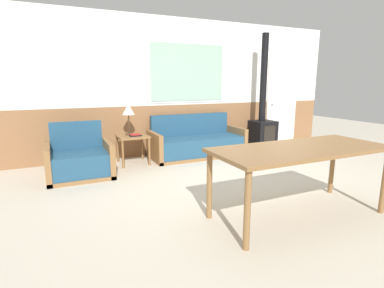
{
  "coord_description": "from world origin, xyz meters",
  "views": [
    {
      "loc": [
        -2.47,
        -3.13,
        1.46
      ],
      "look_at": [
        -0.6,
        0.97,
        0.52
      ],
      "focal_mm": 28.0,
      "sensor_mm": 36.0,
      "label": 1
    }
  ],
  "objects": [
    {
      "name": "dining_table",
      "position": [
        -0.12,
        -0.78,
        0.7
      ],
      "size": [
        1.96,
        0.82,
        0.78
      ],
      "color": "olive",
      "rests_on": "ground_plane"
    },
    {
      "name": "entry_door",
      "position": [
        2.51,
        2.57,
        0.99
      ],
      "size": [
        0.87,
        0.09,
        1.98
      ],
      "color": "white",
      "rests_on": "ground_plane"
    },
    {
      "name": "table_lamp",
      "position": [
        -1.28,
        2.21,
        0.96
      ],
      "size": [
        0.22,
        0.22,
        0.57
      ],
      "color": "#4C3823",
      "rests_on": "side_table"
    },
    {
      "name": "ground_plane",
      "position": [
        0.0,
        0.0,
        0.0
      ],
      "size": [
        16.0,
        16.0,
        0.0
      ],
      "primitive_type": "plane",
      "color": "beige"
    },
    {
      "name": "wood_stove",
      "position": [
        1.6,
        2.09,
        0.63
      ],
      "size": [
        0.47,
        0.48,
        2.45
      ],
      "color": "black",
      "rests_on": "ground_plane"
    },
    {
      "name": "wall_back",
      "position": [
        0.0,
        2.63,
        1.37
      ],
      "size": [
        7.2,
        0.09,
        2.7
      ],
      "color": "#8E603D",
      "rests_on": "ground_plane"
    },
    {
      "name": "armchair",
      "position": [
        -2.19,
        1.72,
        0.25
      ],
      "size": [
        0.96,
        0.82,
        0.83
      ],
      "rotation": [
        0.0,
        0.0,
        0.25
      ],
      "color": "olive",
      "rests_on": "ground_plane"
    },
    {
      "name": "couch",
      "position": [
        0.05,
        2.14,
        0.25
      ],
      "size": [
        1.86,
        0.79,
        0.82
      ],
      "color": "olive",
      "rests_on": "ground_plane"
    },
    {
      "name": "book_stack",
      "position": [
        -1.22,
        2.03,
        0.54
      ],
      "size": [
        0.22,
        0.16,
        0.04
      ],
      "color": "black",
      "rests_on": "side_table"
    },
    {
      "name": "side_table",
      "position": [
        -1.25,
        2.12,
        0.43
      ],
      "size": [
        0.53,
        0.53,
        0.52
      ],
      "color": "olive",
      "rests_on": "ground_plane"
    }
  ]
}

